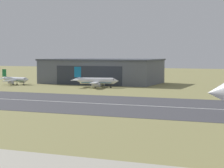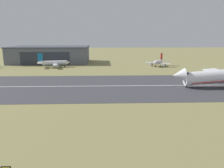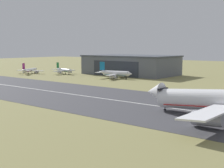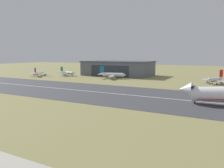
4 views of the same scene
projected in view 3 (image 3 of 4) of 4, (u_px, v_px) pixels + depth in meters
runway_strip at (83, 96)px, 123.95m from camera, size 508.76×51.39×0.06m
runway_centreline at (83, 96)px, 123.94m from camera, size 457.88×0.70×0.01m
hangar_building at (130, 65)px, 217.17m from camera, size 62.91×35.52×13.44m
airplane_parked_centre at (115, 73)px, 189.83m from camera, size 23.34×22.30×10.04m
airplane_parked_east at (64, 70)px, 219.78m from camera, size 18.53×18.04×8.09m
airplane_parked_far_east at (30, 70)px, 224.71m from camera, size 20.33×20.20×7.94m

